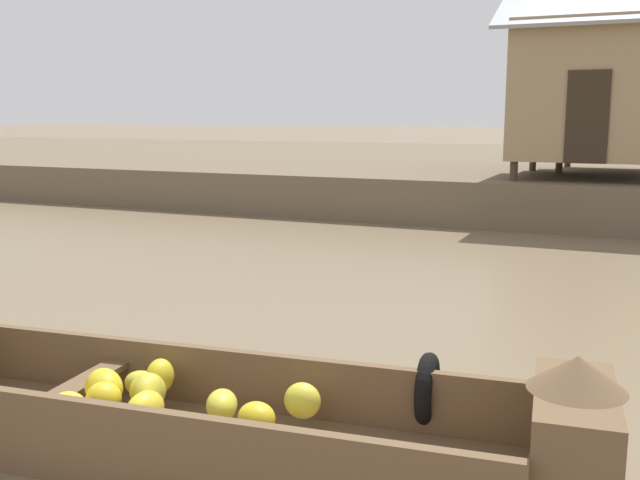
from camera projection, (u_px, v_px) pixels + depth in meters
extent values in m
plane|color=#726047|center=(436.00, 290.00, 9.64)|extent=(300.00, 300.00, 0.00)
cube|color=brown|center=(557.00, 172.00, 23.44)|extent=(160.00, 20.00, 0.96)
cube|color=brown|center=(194.00, 446.00, 4.96)|extent=(4.53, 1.69, 0.12)
cube|color=brown|center=(229.00, 378.00, 5.45)|extent=(4.41, 0.53, 0.44)
cube|color=brown|center=(148.00, 443.00, 4.36)|extent=(4.41, 0.53, 0.44)
cube|color=brown|center=(573.00, 442.00, 4.16)|extent=(0.56, 1.10, 0.64)
cone|color=brown|center=(577.00, 373.00, 4.08)|extent=(0.61, 0.61, 0.20)
cube|color=brown|center=(75.00, 388.00, 5.19)|extent=(0.31, 1.13, 0.05)
torus|color=black|center=(427.00, 389.00, 5.11)|extent=(0.17, 0.53, 0.52)
ellipsoid|color=yellow|center=(143.00, 384.00, 5.32)|extent=(0.34, 0.21, 0.20)
ellipsoid|color=yellow|center=(145.00, 410.00, 4.74)|extent=(0.21, 0.32, 0.25)
ellipsoid|color=yellow|center=(67.00, 409.00, 4.83)|extent=(0.26, 0.28, 0.22)
ellipsoid|color=yellow|center=(302.00, 401.00, 4.95)|extent=(0.26, 0.22, 0.25)
ellipsoid|color=yellow|center=(104.00, 388.00, 5.04)|extent=(0.42, 0.40, 0.27)
ellipsoid|color=yellow|center=(222.00, 405.00, 4.83)|extent=(0.32, 0.36, 0.20)
ellipsoid|color=yellow|center=(149.00, 392.00, 4.96)|extent=(0.26, 0.33, 0.25)
ellipsoid|color=yellow|center=(160.00, 376.00, 5.35)|extent=(0.27, 0.30, 0.26)
ellipsoid|color=gold|center=(148.00, 391.00, 5.03)|extent=(0.30, 0.30, 0.25)
ellipsoid|color=yellow|center=(19.00, 414.00, 4.93)|extent=(0.36, 0.34, 0.19)
ellipsoid|color=yellow|center=(104.00, 399.00, 4.92)|extent=(0.34, 0.34, 0.24)
ellipsoid|color=yellow|center=(256.00, 418.00, 4.62)|extent=(0.28, 0.26, 0.20)
cylinder|color=#4C3826|center=(514.00, 171.00, 14.98)|extent=(0.16, 0.16, 0.41)
cylinder|color=#4C3826|center=(533.00, 163.00, 17.63)|extent=(0.16, 0.16, 0.41)
cube|color=#9E8460|center=(594.00, 92.00, 15.48)|extent=(3.17, 3.33, 2.85)
cube|color=#2D2319|center=(587.00, 117.00, 14.04)|extent=(0.80, 0.04, 1.80)
cube|color=#9399A0|center=(597.00, 3.00, 14.43)|extent=(3.87, 2.15, 1.06)
cube|color=#9399A0|center=(601.00, 14.00, 15.94)|extent=(3.87, 2.15, 1.06)
cylinder|color=#4C3826|center=(560.00, 158.00, 17.04)|extent=(0.16, 0.16, 0.71)
cylinder|color=#4C3826|center=(568.00, 153.00, 19.05)|extent=(0.16, 0.16, 0.71)
cube|color=#9E8460|center=(627.00, 88.00, 17.24)|extent=(3.07, 2.62, 2.54)
cube|color=#2D2319|center=(624.00, 103.00, 16.10)|extent=(0.80, 0.04, 1.80)
cube|color=#9399A0|center=(631.00, 20.00, 16.40)|extent=(3.77, 1.81, 0.75)
cube|color=#9399A0|center=(631.00, 26.00, 17.58)|extent=(3.77, 1.81, 0.75)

